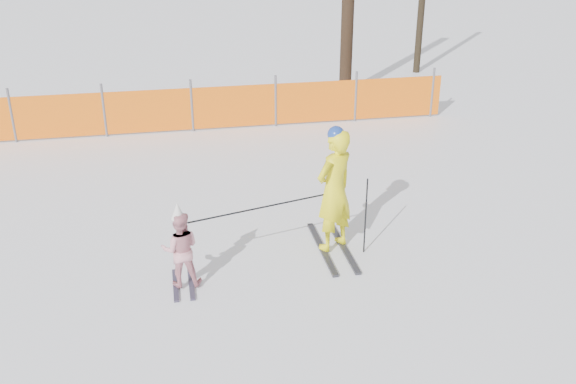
% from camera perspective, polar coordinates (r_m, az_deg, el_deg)
% --- Properties ---
extents(ground, '(120.00, 120.00, 0.00)m').
position_cam_1_polar(ground, '(9.62, 0.58, -6.64)').
color(ground, white).
rests_on(ground, ground).
extents(adult, '(0.84, 1.69, 2.01)m').
position_cam_1_polar(adult, '(9.68, 4.13, 0.18)').
color(adult, black).
rests_on(adult, ground).
extents(child, '(0.57, 0.84, 1.30)m').
position_cam_1_polar(child, '(9.00, -9.53, -4.99)').
color(child, black).
rests_on(child, ground).
extents(ski_poles, '(2.69, 0.59, 1.24)m').
position_cam_1_polar(ski_poles, '(9.38, 1.07, -1.69)').
color(ski_poles, black).
rests_on(ski_poles, ground).
extents(safety_fence, '(16.23, 0.06, 1.25)m').
position_cam_1_polar(safety_fence, '(15.41, -15.67, 6.76)').
color(safety_fence, '#595960').
rests_on(safety_fence, ground).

